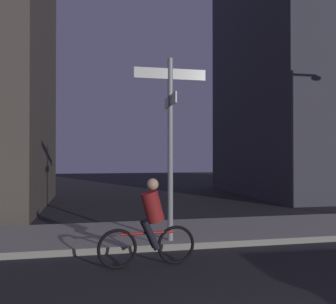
{
  "coord_description": "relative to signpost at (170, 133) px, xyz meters",
  "views": [
    {
      "loc": [
        -2.05,
        -2.66,
        2.03
      ],
      "look_at": [
        -0.27,
        5.74,
        2.11
      ],
      "focal_mm": 38.91,
      "sensor_mm": 36.0,
      "label": 1
    }
  ],
  "objects": [
    {
      "name": "signpost",
      "position": [
        0.0,
        0.0,
        0.0
      ],
      "size": [
        1.64,
        1.15,
        4.07
      ],
      "color": "gray",
      "rests_on": "sidewalk_kerb"
    },
    {
      "name": "cyclist",
      "position": [
        -0.68,
        -1.34,
        -1.8
      ],
      "size": [
        1.82,
        0.35,
        1.61
      ],
      "color": "black",
      "rests_on": "ground_plane"
    },
    {
      "name": "sidewalk_kerb",
      "position": [
        0.32,
        1.08,
        -2.47
      ],
      "size": [
        40.0,
        2.9,
        0.14
      ],
      "primitive_type": "cube",
      "color": "gray",
      "rests_on": "ground_plane"
    }
  ]
}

